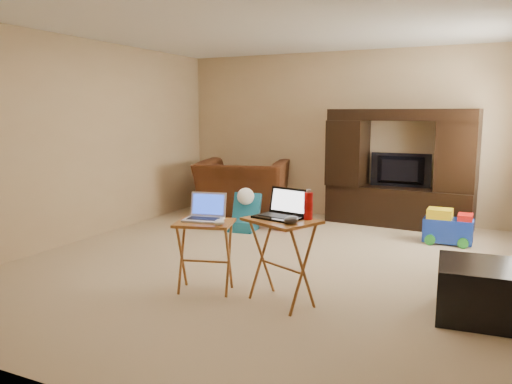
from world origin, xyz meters
The scene contains 19 objects.
floor centered at (0.00, 0.00, 0.00)m, with size 5.50×5.50×0.00m, color #C9AF8B.
ceiling centered at (0.00, 0.00, 2.50)m, with size 5.50×5.50×0.00m, color silver.
wall_back centered at (0.00, 2.75, 1.25)m, with size 5.00×5.00×0.00m, color tan.
wall_front centered at (0.00, -2.75, 1.25)m, with size 5.00×5.00×0.00m, color tan.
wall_left centered at (-2.50, 0.00, 1.25)m, with size 5.50×5.50×0.00m, color tan.
entertainment_center centered at (0.97, 2.47, 0.82)m, with size 2.01×0.50×1.64m, color black.
television centered at (0.97, 2.47, 0.79)m, with size 0.83×0.11×0.48m, color black.
recliner centered at (-1.33, 2.12, 0.43)m, with size 1.32×1.15×0.86m, color #4D2610.
child_rocker centered at (-0.90, 1.24, 0.25)m, with size 0.38×0.44×0.51m, color #186786, non-canonical shape.
plush_toy centered at (-0.45, 1.49, 0.22)m, with size 0.40×0.34×0.45m, color red, non-canonical shape.
push_toy centered at (1.70, 1.71, 0.22)m, with size 0.58×0.41×0.44m, color #1635B5, non-canonical shape.
ottoman centered at (2.14, -0.57, 0.21)m, with size 0.67×0.67×0.43m, color black.
tray_table_left centered at (-0.12, -1.00, 0.32)m, with size 0.49×0.39×0.64m, color #9F5D26.
tray_table_right centered at (0.60, -0.96, 0.36)m, with size 0.56×0.45×0.72m, color #A96429.
laptop_left centered at (-0.15, -0.97, 0.76)m, with size 0.34×0.28×0.24m, color silver.
laptop_right centered at (0.56, -0.94, 0.84)m, with size 0.38×0.31×0.24m, color black.
mouse_left centered at (0.07, -1.07, 0.67)m, with size 0.08×0.13×0.05m, color silver.
mouse_right centered at (0.73, -1.08, 0.75)m, with size 0.09×0.15×0.06m, color #414146.
water_bottle centered at (0.80, -0.88, 0.84)m, with size 0.07×0.07×0.22m, color red.
Camera 1 is at (2.14, -4.69, 1.59)m, focal length 35.00 mm.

